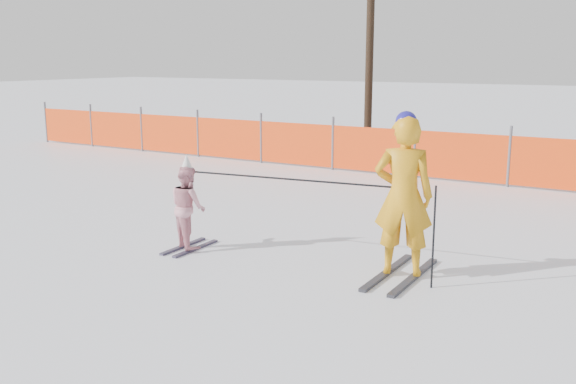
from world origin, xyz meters
name	(u,v)px	position (x,y,z in m)	size (l,w,h in m)	color
ground	(266,283)	(0.00, 0.00, 0.00)	(120.00, 120.00, 0.00)	white
adult	(403,196)	(1.27, 1.03, 1.00)	(0.80, 1.51, 1.99)	black
child	(188,206)	(-1.66, 0.62, 0.60)	(0.69, 0.91, 1.32)	black
ski_poles	(329,196)	(0.39, 0.83, 0.94)	(3.27, 0.40, 1.20)	black
safety_fence	(264,141)	(-4.74, 7.34, 0.56)	(16.24, 0.06, 1.25)	#595960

